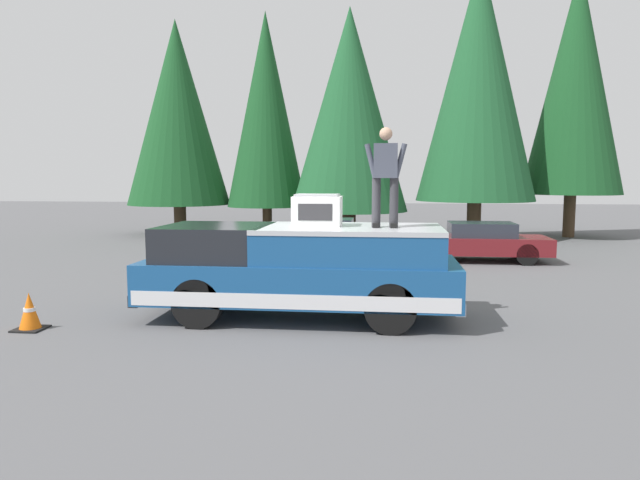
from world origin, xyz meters
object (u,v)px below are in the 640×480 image
compressor_unit (317,210)px  person_on_truck_bed (385,174)px  traffic_cone (30,313)px  pickup_truck (300,270)px  parked_car_navy (321,236)px  parked_car_maroon (478,242)px

compressor_unit → person_on_truck_bed: bearing=-99.1°
person_on_truck_bed → traffic_cone: (-1.21, 5.79, -2.26)m
pickup_truck → parked_car_navy: (8.43, 0.59, -0.29)m
pickup_truck → person_on_truck_bed: person_on_truck_bed is taller
compressor_unit → parked_car_navy: compressor_unit is taller
person_on_truck_bed → traffic_cone: 6.34m
parked_car_maroon → compressor_unit: bearing=151.9°
compressor_unit → parked_car_navy: size_ratio=0.20×
person_on_truck_bed → parked_car_navy: 9.00m
traffic_cone → person_on_truck_bed: bearing=-78.2°
person_on_truck_bed → parked_car_maroon: person_on_truck_bed is taller
person_on_truck_bed → parked_car_navy: bearing=13.7°
person_on_truck_bed → parked_car_navy: (8.54, 2.07, -1.97)m
compressor_unit → parked_car_maroon: (7.39, -3.95, -1.35)m
pickup_truck → parked_car_navy: size_ratio=1.35×
parked_car_maroon → traffic_cone: 12.27m
pickup_truck → compressor_unit: (0.08, -0.29, 1.05)m
parked_car_maroon → person_on_truck_bed: bearing=159.9°
person_on_truck_bed → traffic_cone: size_ratio=2.73×
pickup_truck → traffic_cone: bearing=107.0°
pickup_truck → parked_car_maroon: (7.47, -4.25, -0.29)m
compressor_unit → traffic_cone: size_ratio=1.35×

